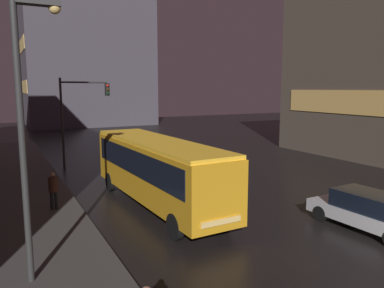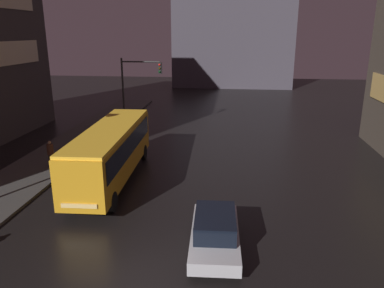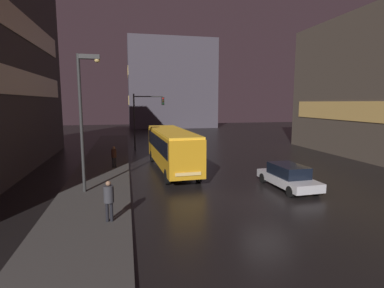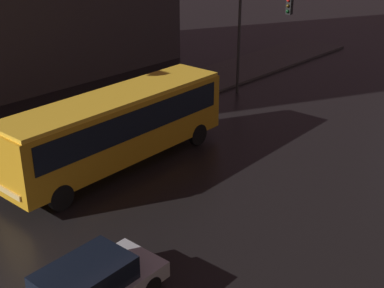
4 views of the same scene
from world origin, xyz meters
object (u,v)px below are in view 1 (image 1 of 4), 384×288
Objects in this scene: pedestrian_near at (53,187)px; street_lamp_sidewalk at (29,97)px; traffic_light_main at (79,107)px; car_taxi at (368,211)px; bus_near at (157,166)px.

street_lamp_sidewalk reaches higher than pedestrian_near.
street_lamp_sidewalk is (-4.28, -15.94, 1.05)m from traffic_light_main.
traffic_light_main is (3.08, 9.59, 3.06)m from pedestrian_near.
car_taxi is 0.75× the size of traffic_light_main.
traffic_light_main is 0.80× the size of street_lamp_sidewalk.
bus_near is at bearing 41.24° from street_lamp_sidewalk.
street_lamp_sidewalk is (-1.20, -6.34, 4.11)m from pedestrian_near.
bus_near is at bearing -83.14° from traffic_light_main.
traffic_light_main is at bearing -69.17° from car_taxi.
car_taxi is 0.60× the size of street_lamp_sidewalk.
bus_near is at bearing -48.37° from car_taxi.
pedestrian_near is at bearing -38.97° from car_taxi.
bus_near is 9.03m from car_taxi.
traffic_light_main is at bearing 74.96° from street_lamp_sidewalk.
traffic_light_main is (-7.58, 17.43, 3.46)m from car_taxi.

